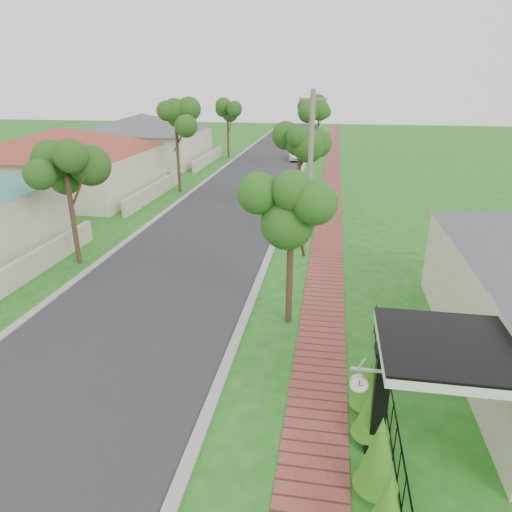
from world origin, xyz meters
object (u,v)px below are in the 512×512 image
Objects in this scene: parked_car_red at (288,187)px; near_tree at (291,211)px; porch_post at (379,406)px; station_clock at (360,382)px; parked_car_white at (296,153)px; utility_pole at (310,172)px.

parked_car_red is 0.91× the size of near_tree.
porch_post reaches higher than station_clock.
parked_car_white is 0.56× the size of utility_pole.
near_tree is 0.67× the size of utility_pole.
parked_car_white is at bearing 97.24° from porch_post.
utility_pole is at bearing -90.64° from parked_car_red.
parked_car_white is 0.84× the size of near_tree.
near_tree is at bearing -89.96° from parked_car_white.
parked_car_red is 23.22m from station_clock.
porch_post is 6.43m from near_tree.
parked_car_white is 6.20× the size of station_clock.
utility_pole is (0.18, 7.17, -0.14)m from near_tree.
parked_car_red reaches higher than parked_car_white.
station_clock is (1.76, -12.89, -1.71)m from utility_pole.
near_tree is 6.32m from station_clock.
parked_car_red is 0.60× the size of utility_pole.
utility_pole is at bearing 88.59° from near_tree.
parked_car_red is at bearing 95.73° from near_tree.
porch_post is 0.35× the size of utility_pole.
parked_car_red is 16.18m from parked_car_white.
parked_car_white is at bearing 96.46° from station_clock.
near_tree is at bearing -91.41° from utility_pole.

